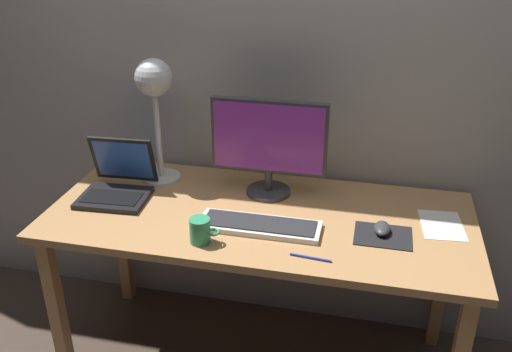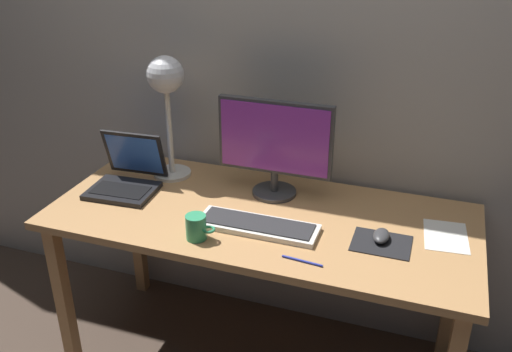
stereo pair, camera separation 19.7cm
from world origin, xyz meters
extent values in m
cube|color=#A8A099|center=(0.00, 0.40, 1.30)|extent=(4.80, 0.06, 2.60)
cube|color=tan|center=(0.00, 0.00, 0.72)|extent=(1.60, 0.70, 0.03)
cube|color=tan|center=(-0.74, -0.29, 0.35)|extent=(0.05, 0.05, 0.71)
cube|color=tan|center=(-0.74, 0.29, 0.35)|extent=(0.05, 0.05, 0.71)
cube|color=tan|center=(0.74, 0.29, 0.35)|extent=(0.05, 0.05, 0.71)
cylinder|color=#38383A|center=(0.00, 0.17, 0.75)|extent=(0.18, 0.18, 0.01)
cylinder|color=#38383A|center=(0.00, 0.17, 0.80)|extent=(0.03, 0.03, 0.08)
cube|color=#38383A|center=(0.00, 0.17, 0.99)|extent=(0.45, 0.03, 0.29)
cube|color=purple|center=(0.00, 0.15, 0.99)|extent=(0.43, 0.00, 0.27)
cube|color=silver|center=(0.02, -0.11, 0.75)|extent=(0.44, 0.14, 0.02)
cube|color=#28282B|center=(0.02, -0.11, 0.76)|extent=(0.41, 0.11, 0.01)
cube|color=black|center=(-0.58, -0.03, 0.75)|extent=(0.27, 0.22, 0.02)
cube|color=black|center=(-0.58, -0.04, 0.76)|extent=(0.23, 0.13, 0.00)
cube|color=black|center=(-0.59, 0.10, 0.86)|extent=(0.27, 0.08, 0.20)
cube|color=blue|center=(-0.59, 0.10, 0.86)|extent=(0.23, 0.07, 0.17)
cylinder|color=beige|center=(-0.47, 0.19, 0.75)|extent=(0.16, 0.16, 0.01)
cylinder|color=silver|center=(-0.47, 0.19, 0.95)|extent=(0.02, 0.02, 0.40)
sphere|color=silver|center=(-0.47, 0.19, 1.18)|extent=(0.15, 0.15, 0.15)
sphere|color=#FFEAB2|center=(-0.47, 0.18, 1.15)|extent=(0.05, 0.05, 0.05)
cube|color=black|center=(0.46, -0.06, 0.74)|extent=(0.20, 0.16, 0.00)
ellipsoid|color=#38383A|center=(0.45, -0.04, 0.76)|extent=(0.06, 0.10, 0.03)
cylinder|color=#339966|center=(-0.16, -0.24, 0.79)|extent=(0.07, 0.07, 0.09)
torus|color=#339966|center=(-0.11, -0.24, 0.79)|extent=(0.05, 0.05, 0.01)
cube|color=white|center=(0.67, 0.06, 0.74)|extent=(0.17, 0.22, 0.00)
cylinder|color=#2633A5|center=(0.23, -0.26, 0.74)|extent=(0.14, 0.02, 0.01)
camera|label=1|loc=(0.39, -1.78, 1.78)|focal=38.90mm
camera|label=2|loc=(0.58, -1.73, 1.78)|focal=38.90mm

